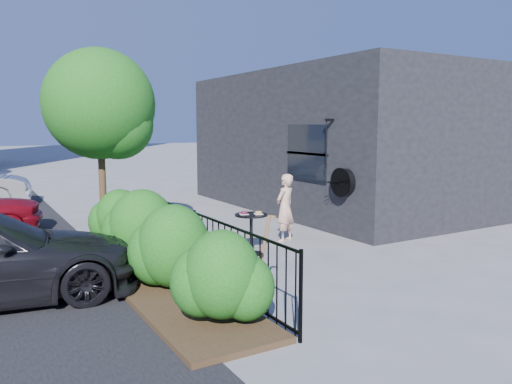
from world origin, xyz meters
TOP-DOWN VIEW (x-y plane):
  - ground at (0.00, 0.00)m, footprint 120.00×120.00m
  - shop_building at (5.50, 4.50)m, footprint 6.22×9.00m
  - fence at (-1.50, 0.00)m, footprint 0.05×6.05m
  - planting_bed at (-2.20, 0.00)m, footprint 1.30×6.00m
  - shrubs at (-2.10, 0.10)m, footprint 1.10×5.60m
  - patio_tree at (-2.24, 2.76)m, footprint 2.20×2.20m
  - cafe_table at (-0.02, 0.72)m, footprint 0.63×0.63m
  - woman at (1.16, 1.31)m, footprint 0.63×0.53m
  - shovel at (-1.25, -1.69)m, footprint 0.42×0.17m

SIDE VIEW (x-z plane):
  - ground at x=0.00m, z-range 0.00..0.00m
  - planting_bed at x=-2.20m, z-range 0.00..0.08m
  - cafe_table at x=-0.02m, z-range 0.13..0.97m
  - fence at x=-1.50m, z-range 0.01..1.11m
  - shovel at x=-1.25m, z-range -0.08..1.20m
  - shrubs at x=-2.10m, z-range 0.08..1.32m
  - woman at x=1.16m, z-range 0.00..1.46m
  - shop_building at x=5.50m, z-range 0.00..4.00m
  - patio_tree at x=-2.24m, z-range 0.79..4.73m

